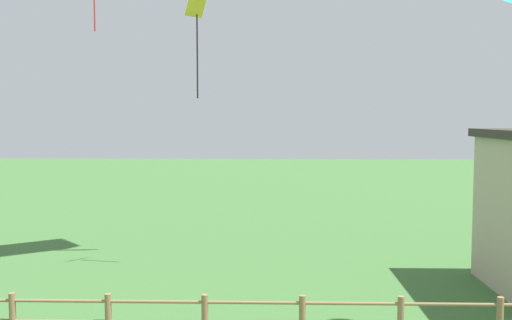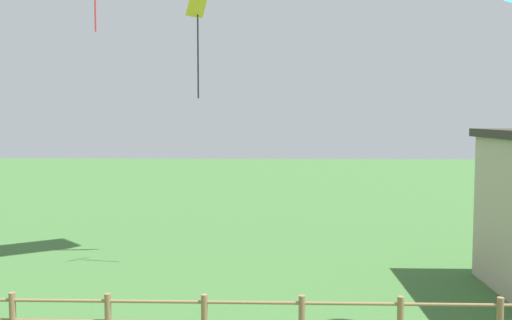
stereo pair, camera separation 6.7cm
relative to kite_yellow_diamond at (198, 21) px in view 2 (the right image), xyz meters
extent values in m
cylinder|color=olive|center=(-3.16, -6.33, -7.24)|extent=(0.14, 0.14, 1.08)
cylinder|color=olive|center=(-1.11, -6.33, -7.24)|extent=(0.14, 0.14, 1.08)
cylinder|color=olive|center=(0.93, -6.33, -7.24)|extent=(0.14, 0.14, 1.08)
cylinder|color=olive|center=(1.96, -6.33, -6.86)|extent=(18.43, 0.07, 0.07)
cube|color=yellow|center=(0.00, 0.00, 0.58)|extent=(0.76, 0.76, 0.84)
cylinder|color=black|center=(0.00, 0.00, -1.09)|extent=(0.05, 0.05, 2.60)
camera|label=1|loc=(2.33, -17.99, -2.99)|focal=40.00mm
camera|label=2|loc=(2.39, -17.99, -2.99)|focal=40.00mm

